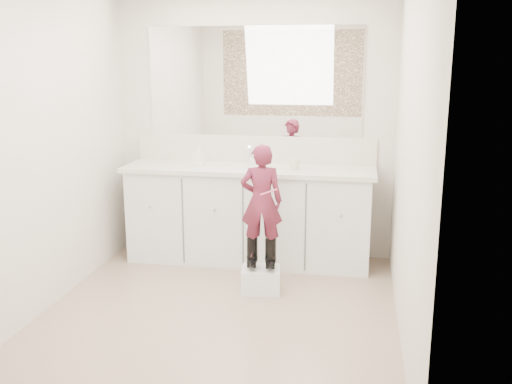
# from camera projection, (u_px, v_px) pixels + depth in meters

# --- Properties ---
(floor) EXTENTS (3.00, 3.00, 0.00)m
(floor) POSITION_uv_depth(u_px,v_px,m) (218.00, 316.00, 4.19)
(floor) COLOR #856C57
(floor) RESTS_ON ground
(wall_back) EXTENTS (2.60, 0.00, 2.60)m
(wall_back) POSITION_uv_depth(u_px,v_px,m) (254.00, 129.00, 5.36)
(wall_back) COLOR beige
(wall_back) RESTS_ON floor
(wall_front) EXTENTS (2.60, 0.00, 2.60)m
(wall_front) POSITION_uv_depth(u_px,v_px,m) (130.00, 209.00, 2.48)
(wall_front) COLOR beige
(wall_front) RESTS_ON floor
(wall_left) EXTENTS (0.00, 3.00, 3.00)m
(wall_left) POSITION_uv_depth(u_px,v_px,m) (42.00, 149.00, 4.15)
(wall_left) COLOR beige
(wall_left) RESTS_ON floor
(wall_right) EXTENTS (0.00, 3.00, 3.00)m
(wall_right) POSITION_uv_depth(u_px,v_px,m) (409.00, 160.00, 3.70)
(wall_right) COLOR beige
(wall_right) RESTS_ON floor
(vanity_cabinet) EXTENTS (2.20, 0.55, 0.85)m
(vanity_cabinet) POSITION_uv_depth(u_px,v_px,m) (249.00, 216.00, 5.27)
(vanity_cabinet) COLOR silver
(vanity_cabinet) RESTS_ON floor
(countertop) EXTENTS (2.28, 0.58, 0.04)m
(countertop) POSITION_uv_depth(u_px,v_px,m) (249.00, 169.00, 5.16)
(countertop) COLOR beige
(countertop) RESTS_ON vanity_cabinet
(backsplash) EXTENTS (2.28, 0.03, 0.25)m
(backsplash) POSITION_uv_depth(u_px,v_px,m) (254.00, 149.00, 5.39)
(backsplash) COLOR beige
(backsplash) RESTS_ON countertop
(mirror) EXTENTS (2.00, 0.02, 1.00)m
(mirror) POSITION_uv_depth(u_px,v_px,m) (254.00, 82.00, 5.25)
(mirror) COLOR white
(mirror) RESTS_ON wall_back
(dot_panel) EXTENTS (2.00, 0.01, 1.20)m
(dot_panel) POSITION_uv_depth(u_px,v_px,m) (126.00, 105.00, 2.39)
(dot_panel) COLOR #472819
(dot_panel) RESTS_ON wall_front
(faucet) EXTENTS (0.08, 0.08, 0.10)m
(faucet) POSITION_uv_depth(u_px,v_px,m) (252.00, 159.00, 5.30)
(faucet) COLOR silver
(faucet) RESTS_ON countertop
(cup) EXTENTS (0.11, 0.11, 0.10)m
(cup) POSITION_uv_depth(u_px,v_px,m) (294.00, 164.00, 5.03)
(cup) COLOR beige
(cup) RESTS_ON countertop
(soap_bottle) EXTENTS (0.11, 0.11, 0.19)m
(soap_bottle) POSITION_uv_depth(u_px,v_px,m) (199.00, 156.00, 5.20)
(soap_bottle) COLOR white
(soap_bottle) RESTS_ON countertop
(step_stool) EXTENTS (0.34, 0.29, 0.20)m
(step_stool) POSITION_uv_depth(u_px,v_px,m) (261.00, 280.00, 4.62)
(step_stool) COLOR silver
(step_stool) RESTS_ON floor
(boot_left) EXTENTS (0.12, 0.18, 0.26)m
(boot_left) POSITION_uv_depth(u_px,v_px,m) (252.00, 252.00, 4.60)
(boot_left) COLOR black
(boot_left) RESTS_ON step_stool
(boot_right) EXTENTS (0.12, 0.18, 0.26)m
(boot_right) POSITION_uv_depth(u_px,v_px,m) (271.00, 253.00, 4.57)
(boot_right) COLOR black
(boot_right) RESTS_ON step_stool
(toddler) EXTENTS (0.36, 0.26, 0.91)m
(toddler) POSITION_uv_depth(u_px,v_px,m) (261.00, 201.00, 4.49)
(toddler) COLOR #9A2F51
(toddler) RESTS_ON step_stool
(toothbrush) EXTENTS (0.14, 0.03, 0.06)m
(toothbrush) POSITION_uv_depth(u_px,v_px,m) (269.00, 192.00, 4.38)
(toothbrush) COLOR #F15D87
(toothbrush) RESTS_ON toddler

